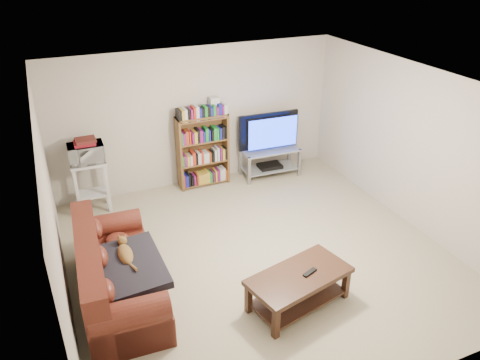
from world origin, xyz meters
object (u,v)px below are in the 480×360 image
tv_stand (270,158)px  bookshelf (203,150)px  sofa (113,278)px  coffee_table (299,283)px

tv_stand → bookshelf: size_ratio=0.83×
sofa → tv_stand: 3.94m
coffee_table → bookshelf: bearing=77.0°
coffee_table → bookshelf: (0.00, 3.39, 0.35)m
sofa → tv_stand: size_ratio=1.93×
tv_stand → bookshelf: (-1.24, 0.15, 0.31)m
bookshelf → tv_stand: bearing=-7.5°
sofa → coffee_table: size_ratio=1.55×
sofa → coffee_table: bearing=-23.2°
bookshelf → sofa: bearing=-129.9°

